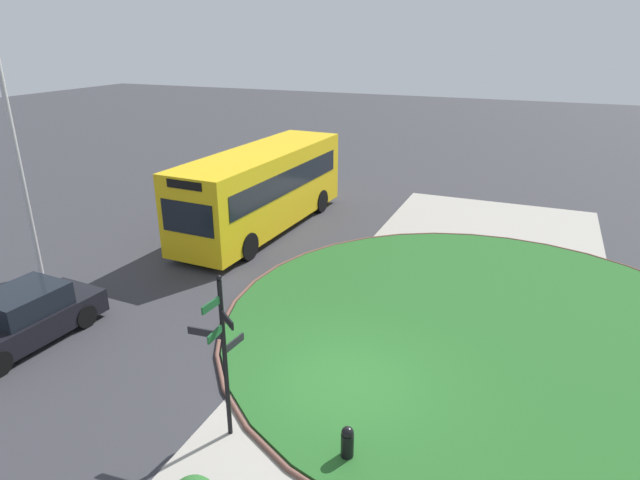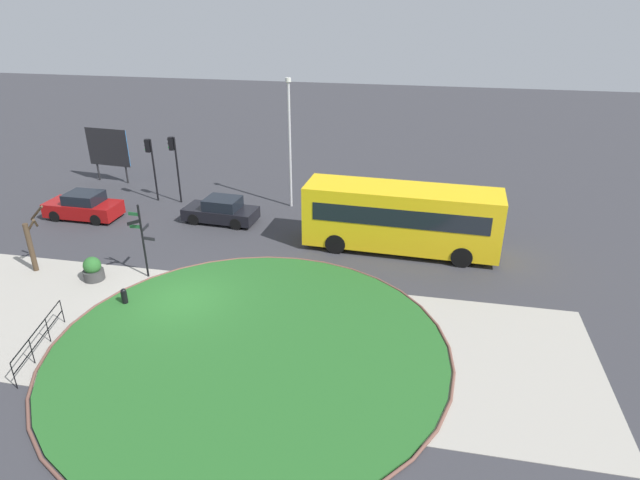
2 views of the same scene
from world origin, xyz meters
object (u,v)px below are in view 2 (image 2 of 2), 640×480
object	(u,v)px
lamppost_tall	(290,140)
planter_near_signpost	(93,270)
street_tree_bare	(32,241)
car_far_lane	(221,211)
signpost_directional	(142,236)
billboard_left	(108,148)
car_near_lane	(84,206)
traffic_light_near	(174,155)
bus_yellow	(401,217)
bollard_foreground	(124,297)
traffic_light_far	(150,156)

from	to	relation	value
lamppost_tall	planter_near_signpost	size ratio (longest dim) A/B	6.77
street_tree_bare	car_far_lane	bearing A→B (deg)	48.65
signpost_directional	street_tree_bare	world-z (taller)	signpost_directional
car_far_lane	billboard_left	distance (m)	11.23
signpost_directional	car_near_lane	distance (m)	9.01
traffic_light_near	street_tree_bare	size ratio (longest dim) A/B	1.28
bus_yellow	traffic_light_near	xyz separation A→B (m)	(-13.70, 4.04, 1.22)
bollard_foreground	lamppost_tall	world-z (taller)	lamppost_tall
bollard_foreground	car_far_lane	xyz separation A→B (m)	(0.71, 9.13, 0.26)
signpost_directional	street_tree_bare	distance (m)	5.35
signpost_directional	lamppost_tall	bearing A→B (deg)	66.97
signpost_directional	billboard_left	bearing A→B (deg)	126.50
signpost_directional	traffic_light_far	distance (m)	10.13
traffic_light_near	bus_yellow	bearing A→B (deg)	162.07
billboard_left	planter_near_signpost	bearing A→B (deg)	-57.01
traffic_light_near	planter_near_signpost	size ratio (longest dim) A/B	3.66
bus_yellow	traffic_light_far	size ratio (longest dim) A/B	2.48
car_near_lane	traffic_light_far	bearing A→B (deg)	-126.04
billboard_left	planter_near_signpost	distance (m)	14.43
lamppost_tall	traffic_light_far	bearing A→B (deg)	-175.23
bollard_foreground	bus_yellow	world-z (taller)	bus_yellow
traffic_light_far	lamppost_tall	size ratio (longest dim) A/B	0.51
bollard_foreground	car_far_lane	world-z (taller)	car_far_lane
bus_yellow	street_tree_bare	bearing A→B (deg)	21.30
bollard_foreground	street_tree_bare	xyz separation A→B (m)	(-5.57, 2.00, 1.07)
bus_yellow	signpost_directional	bearing A→B (deg)	27.49
bollard_foreground	traffic_light_far	bearing A→B (deg)	111.41
bollard_foreground	traffic_light_far	xyz separation A→B (m)	(-4.53, 11.57, 2.43)
bollard_foreground	planter_near_signpost	bearing A→B (deg)	145.97
car_near_lane	billboard_left	distance (m)	6.74
bollard_foreground	billboard_left	size ratio (longest dim) A/B	0.21
traffic_light_near	street_tree_bare	world-z (taller)	traffic_light_near
traffic_light_far	billboard_left	bearing A→B (deg)	-30.25
bollard_foreground	traffic_light_near	distance (m)	12.20
signpost_directional	bus_yellow	distance (m)	12.10
signpost_directional	bollard_foreground	xyz separation A→B (m)	(0.26, -2.42, -1.61)
planter_near_signpost	traffic_light_far	bearing A→B (deg)	101.82
bus_yellow	street_tree_bare	size ratio (longest dim) A/B	3.01
bus_yellow	car_near_lane	size ratio (longest dim) A/B	2.28
billboard_left	street_tree_bare	distance (m)	12.87
lamppost_tall	car_far_lane	bearing A→B (deg)	-135.65
signpost_directional	traffic_light_far	size ratio (longest dim) A/B	0.91
bus_yellow	traffic_light_far	xyz separation A→B (m)	(-15.24, 4.05, 1.08)
car_near_lane	street_tree_bare	distance (m)	6.35
traffic_light_far	planter_near_signpost	bearing A→B (deg)	102.95
signpost_directional	car_near_lane	bearing A→B (deg)	140.33
car_far_lane	traffic_light_near	world-z (taller)	traffic_light_near
traffic_light_near	traffic_light_far	size ratio (longest dim) A/B	1.05
bollard_foreground	car_near_lane	size ratio (longest dim) A/B	0.18
bollard_foreground	car_near_lane	xyz separation A→B (m)	(-7.13, 8.11, 0.32)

